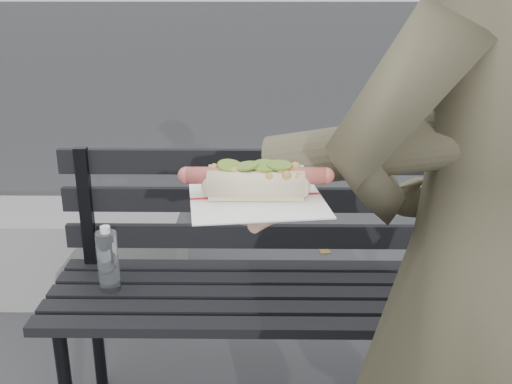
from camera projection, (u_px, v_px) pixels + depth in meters
park_bench at (288, 268)px, 1.88m from camera, size 1.50×0.44×0.88m
concrete_block at (52, 252)px, 2.75m from camera, size 1.20×0.40×0.40m
person at (481, 286)px, 1.06m from camera, size 0.74×0.63×1.74m
held_hotdog at (381, 156)px, 0.92m from camera, size 0.63×0.32×0.20m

